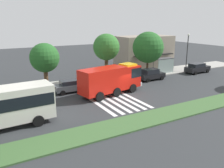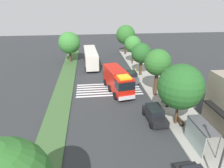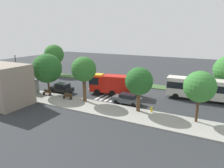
# 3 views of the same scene
# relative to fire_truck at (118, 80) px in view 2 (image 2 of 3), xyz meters

# --- Properties ---
(ground_plane) EXTENTS (120.00, 120.00, 0.00)m
(ground_plane) POSITION_rel_fire_truck_xyz_m (1.73, -1.34, -1.97)
(ground_plane) COLOR #2D3033
(sidewalk) EXTENTS (60.00, 4.84, 0.14)m
(sidewalk) POSITION_rel_fire_truck_xyz_m (1.73, 6.80, -1.90)
(sidewalk) COLOR #9E9B93
(sidewalk) RESTS_ON ground_plane
(median_strip) EXTENTS (60.00, 3.00, 0.14)m
(median_strip) POSITION_rel_fire_truck_xyz_m (1.73, -8.56, -1.90)
(median_strip) COLOR #3D6033
(median_strip) RESTS_ON ground_plane
(crosswalk) EXTENTS (4.95, 10.29, 0.01)m
(crosswalk) POSITION_rel_fire_truck_xyz_m (-1.04, -1.34, -1.97)
(crosswalk) COLOR silver
(crosswalk) RESTS_ON ground_plane
(fire_truck) EXTENTS (8.75, 3.94, 3.53)m
(fire_truck) POSITION_rel_fire_truck_xyz_m (0.00, 0.00, 0.00)
(fire_truck) COLOR red
(fire_truck) RESTS_ON ground_plane
(parked_car_west) EXTENTS (4.45, 2.13, 1.61)m
(parked_car_west) POSITION_rel_fire_truck_xyz_m (-4.24, 3.18, -1.13)
(parked_car_west) COLOR #474C51
(parked_car_west) RESTS_ON ground_plane
(parked_car_mid) EXTENTS (4.31, 2.15, 1.75)m
(parked_car_mid) POSITION_rel_fire_truck_xyz_m (8.61, 3.18, -1.08)
(parked_car_mid) COLOR black
(parked_car_mid) RESTS_ON ground_plane
(transit_bus) EXTENTS (11.05, 3.23, 3.48)m
(transit_bus) POSITION_rel_fire_truck_xyz_m (-14.14, -3.91, 0.10)
(transit_bus) COLOR silver
(transit_bus) RESTS_ON ground_plane
(bus_stop_shelter) EXTENTS (3.50, 1.40, 2.46)m
(bus_stop_shelter) POSITION_rel_fire_truck_xyz_m (13.64, 5.74, -0.09)
(bus_stop_shelter) COLOR #4C4C51
(bus_stop_shelter) RESTS_ON sidewalk
(bench_near_shelter) EXTENTS (1.60, 0.50, 0.90)m
(bench_near_shelter) POSITION_rel_fire_truck_xyz_m (9.64, 5.76, -1.38)
(bench_near_shelter) COLOR #4C3823
(bench_near_shelter) RESTS_ON sidewalk
(bench_west_of_shelter) EXTENTS (1.60, 0.50, 0.90)m
(bench_west_of_shelter) POSITION_rel_fire_truck_xyz_m (5.15, 5.76, -1.38)
(bench_west_of_shelter) COLOR #4C3823
(bench_west_of_shelter) RESTS_ON sidewalk
(sidewalk_tree_far_west) EXTENTS (4.88, 4.88, 7.50)m
(sidewalk_tree_far_west) POSITION_rel_fire_truck_xyz_m (-22.92, 5.38, 3.20)
(sidewalk_tree_far_west) COLOR #47301E
(sidewalk_tree_far_west) RESTS_ON sidewalk
(sidewalk_tree_west) EXTENTS (3.69, 3.69, 6.21)m
(sidewalk_tree_west) POSITION_rel_fire_truck_xyz_m (-14.28, 5.38, 2.52)
(sidewalk_tree_west) COLOR #47301E
(sidewalk_tree_west) RESTS_ON sidewalk
(sidewalk_tree_center) EXTENTS (3.72, 3.72, 6.07)m
(sidewalk_tree_center) POSITION_rel_fire_truck_xyz_m (-6.83, 5.38, 2.33)
(sidewalk_tree_center) COLOR #513823
(sidewalk_tree_center) RESTS_ON sidewalk
(sidewalk_tree_east) EXTENTS (3.81, 3.81, 6.98)m
(sidewalk_tree_east) POSITION_rel_fire_truck_xyz_m (2.04, 5.38, 3.18)
(sidewalk_tree_east) COLOR #513823
(sidewalk_tree_east) RESTS_ON sidewalk
(sidewalk_tree_far_east) EXTENTS (4.95, 4.95, 7.08)m
(sidewalk_tree_far_east) POSITION_rel_fire_truck_xyz_m (9.59, 5.38, 2.77)
(sidewalk_tree_far_east) COLOR #47301E
(sidewalk_tree_far_east) RESTS_ON sidewalk
(median_tree_far_west) EXTENTS (4.91, 4.91, 6.78)m
(median_tree_far_west) POSITION_rel_fire_truck_xyz_m (-17.63, -8.56, 2.47)
(median_tree_far_west) COLOR #47301E
(median_tree_far_west) RESTS_ON median_strip
(fire_hydrant) EXTENTS (0.28, 0.28, 0.70)m
(fire_hydrant) POSITION_rel_fire_truck_xyz_m (-8.59, 4.88, -1.48)
(fire_hydrant) COLOR gold
(fire_hydrant) RESTS_ON sidewalk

